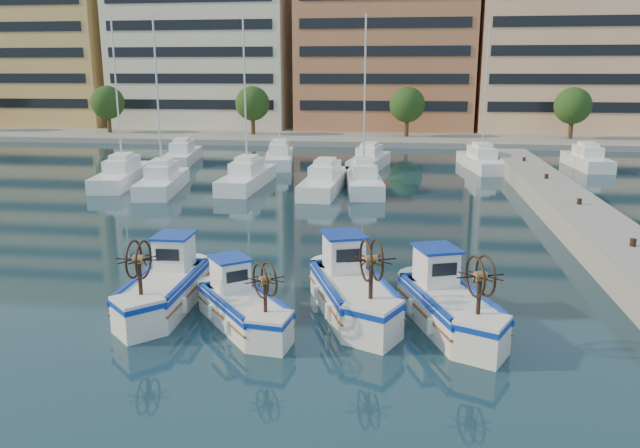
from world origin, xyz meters
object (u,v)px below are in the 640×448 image
at_px(fishing_boat_b, 242,304).
at_px(fishing_boat_d, 448,302).
at_px(fishing_boat_a, 165,285).
at_px(fishing_boat_c, 352,288).

distance_m(fishing_boat_b, fishing_boat_d, 6.52).
bearing_deg(fishing_boat_a, fishing_boat_b, -21.76).
distance_m(fishing_boat_a, fishing_boat_c, 6.37).
relative_size(fishing_boat_a, fishing_boat_d, 0.97).
relative_size(fishing_boat_c, fishing_boat_d, 1.06).
bearing_deg(fishing_boat_a, fishing_boat_d, -3.18).
relative_size(fishing_boat_b, fishing_boat_c, 0.79).
xyz_separation_m(fishing_boat_c, fishing_boat_d, (3.12, -0.75, -0.05)).
bearing_deg(fishing_boat_b, fishing_boat_a, 121.41).
bearing_deg(fishing_boat_d, fishing_boat_a, 157.74).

